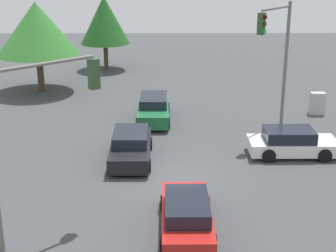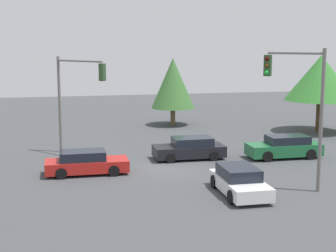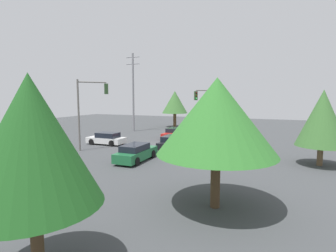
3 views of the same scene
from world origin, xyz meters
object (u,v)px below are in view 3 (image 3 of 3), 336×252
Objects in this scene: sedan_dark at (173,142)px; traffic_signal_main at (213,105)px; electrical_cabinet at (38,147)px; sedan_red at (174,133)px; sedan_white at (107,139)px; sedan_green at (136,153)px; traffic_signal_cross at (89,103)px.

sedan_dark is 8.11m from traffic_signal_main.
traffic_signal_main reaches higher than electrical_cabinet.
electrical_cabinet is (-8.42, -13.47, 0.04)m from sedan_red.
sedan_white is 0.92× the size of sedan_green.
sedan_red is (5.36, 6.99, -0.01)m from sedan_white.
sedan_white is 8.66m from sedan_green.
electrical_cabinet is at bearing 4.54° from traffic_signal_main.
traffic_signal_main is at bearing 68.98° from sedan_dark.
sedan_red is at bearing 96.43° from sedan_green.
traffic_signal_cross is (-5.04, -10.12, 4.02)m from sedan_red.
traffic_signal_main is 14.39m from traffic_signal_cross.
sedan_white is 13.11m from traffic_signal_main.
sedan_dark is 5.97m from sedan_green.
sedan_red is 12.00m from traffic_signal_cross.
electrical_cabinet is at bearing -173.91° from sedan_green.
electrical_cabinet is (-3.07, -6.47, 0.03)m from sedan_white.
traffic_signal_cross reaches higher than electrical_cabinet.
traffic_signal_cross is at bearing -174.21° from sedan_white.
electrical_cabinet reaches higher than sedan_red.
traffic_signal_cross reaches higher than traffic_signal_main.
sedan_red is 0.65× the size of traffic_signal_cross.
sedan_green reaches higher than sedan_dark.
traffic_signal_cross reaches higher than sedan_green.
sedan_dark is at bearing -22.82° from traffic_signal_cross.
traffic_signal_main is (10.31, 7.22, 3.67)m from sedan_white.
traffic_signal_cross reaches higher than sedan_red.
sedan_green is at bearing 96.43° from sedan_red.
sedan_dark is at bearing 80.72° from sedan_green.
electrical_cabinet is (-3.38, -3.35, -3.98)m from traffic_signal_cross.
sedan_white is 0.94× the size of sedan_red.
traffic_signal_cross is at bearing 4.86° from traffic_signal_main.
traffic_signal_main is 4.69× the size of electrical_cabinet.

